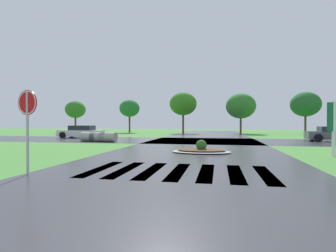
{
  "coord_description": "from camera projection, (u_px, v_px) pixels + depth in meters",
  "views": [
    {
      "loc": [
        1.28,
        -3.15,
        1.59
      ],
      "look_at": [
        -1.65,
        12.0,
        1.39
      ],
      "focal_mm": 28.11,
      "sensor_mm": 36.0,
      "label": 1
    }
  ],
  "objects": [
    {
      "name": "ground_plane",
      "position": [
        116.0,
        250.0,
        3.36
      ],
      "size": [
        120.0,
        120.0,
        0.1
      ],
      "primitive_type": "cube",
      "color": "#478438"
    },
    {
      "name": "asphalt_roadway",
      "position": [
        193.0,
        154.0,
        13.17
      ],
      "size": [
        9.25,
        80.0,
        0.01
      ],
      "primitive_type": "cube",
      "color": "#35353A",
      "rests_on": "ground"
    },
    {
      "name": "asphalt_cross_road",
      "position": [
        204.0,
        141.0,
        22.89
      ],
      "size": [
        90.0,
        8.33,
        0.01
      ],
      "primitive_type": "cube",
      "color": "#35353A",
      "rests_on": "ground"
    },
    {
      "name": "crosswalk_stripes",
      "position": [
        178.0,
        171.0,
        8.52
      ],
      "size": [
        5.85,
        3.19,
        0.01
      ],
      "color": "white",
      "rests_on": "ground"
    },
    {
      "name": "stop_sign",
      "position": [
        27.0,
        112.0,
        7.94
      ],
      "size": [
        0.75,
        0.18,
        2.57
      ],
      "rotation": [
        0.0,
        0.0,
        -0.18
      ],
      "color": "#B2B5BA",
      "rests_on": "ground"
    },
    {
      "name": "median_island",
      "position": [
        201.0,
        150.0,
        13.83
      ],
      "size": [
        3.1,
        1.91,
        0.68
      ],
      "color": "#9E9B93",
      "rests_on": "ground"
    },
    {
      "name": "car_silver_hatch",
      "position": [
        81.0,
        132.0,
        27.52
      ],
      "size": [
        4.6,
        2.21,
        1.28
      ],
      "rotation": [
        0.0,
        0.0,
        3.18
      ],
      "color": "silver",
      "rests_on": "ground"
    },
    {
      "name": "car_blue_compact",
      "position": [
        335.0,
        134.0,
        22.24
      ],
      "size": [
        4.63,
        2.42,
        1.26
      ],
      "rotation": [
        0.0,
        0.0,
        -0.08
      ],
      "color": "#4C545B",
      "rests_on": "ground"
    },
    {
      "name": "drainage_pipe_stack",
      "position": [
        99.0,
        137.0,
        21.86
      ],
      "size": [
        3.27,
        1.2,
        0.79
      ],
      "color": "#9E9B93",
      "rests_on": "ground"
    },
    {
      "name": "background_treeline",
      "position": [
        246.0,
        105.0,
        38.51
      ],
      "size": [
        47.29,
        5.65,
        6.33
      ],
      "color": "#4C3823",
      "rests_on": "ground"
    }
  ]
}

